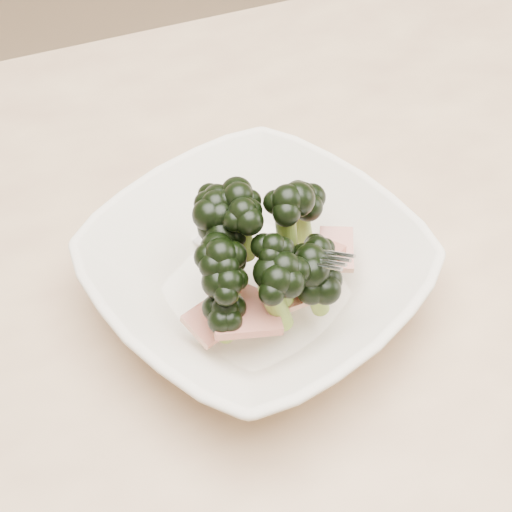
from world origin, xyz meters
name	(u,v)px	position (x,y,z in m)	size (l,w,h in m)	color
dining_table	(298,324)	(0.00, 0.00, 0.65)	(1.20, 0.80, 0.75)	tan
broccoli_dish	(257,267)	(-0.05, -0.02, 0.79)	(0.33, 0.33, 0.13)	beige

